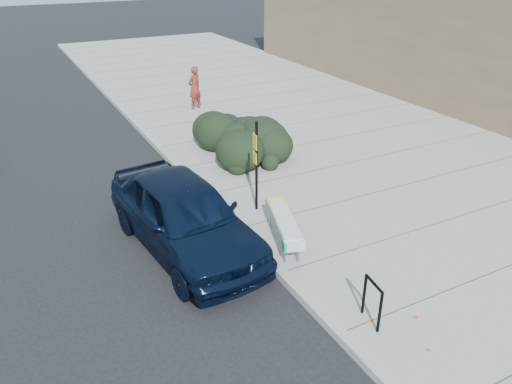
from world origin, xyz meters
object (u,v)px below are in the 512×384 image
sign_post (256,161)px  sedan_navy (184,215)px  bike_rack (372,298)px  pedestrian (195,88)px  bench (284,222)px

sign_post → sedan_navy: 2.30m
bike_rack → sedan_navy: 4.45m
sign_post → sedan_navy: sign_post is taller
pedestrian → sign_post: bearing=54.0°
pedestrian → bench: bearing=54.8°
bike_rack → sign_post: bearing=97.1°
bike_rack → sedan_navy: size_ratio=0.17×
sign_post → pedestrian: 9.07m
bench → sign_post: 1.86m
bench → sedan_navy: sedan_navy is taller
bike_rack → pedestrian: (2.06, 13.53, 0.35)m
bench → sign_post: bearing=101.6°
bench → bike_rack: bearing=-71.9°
sedan_navy → pedestrian: pedestrian is taller
bike_rack → bench: bearing=99.4°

